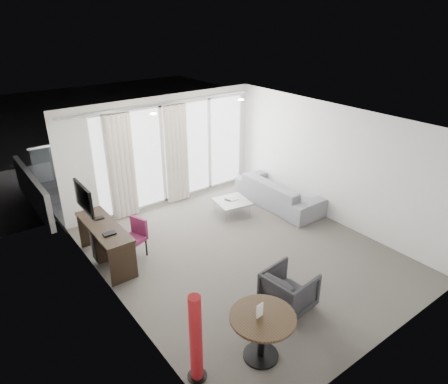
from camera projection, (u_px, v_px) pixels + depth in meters
floor at (242, 253)px, 7.86m from camera, size 5.00×6.00×0.00m
ceiling at (245, 124)px, 6.77m from camera, size 5.00×6.00×0.00m
wall_left at (114, 236)px, 5.96m from camera, size 0.00×6.00×2.60m
wall_right at (332, 164)px, 8.68m from camera, size 0.00×6.00×2.60m
wall_front at (391, 272)px, 5.14m from camera, size 5.00×0.00×2.60m
window_panel at (175, 152)px, 9.69m from camera, size 4.00×0.02×2.38m
window_frame at (175, 152)px, 9.68m from camera, size 4.10×0.06×2.44m
curtain_left at (122, 167)px, 8.78m from camera, size 0.60×0.20×2.38m
curtain_right at (177, 154)px, 9.54m from camera, size 0.60×0.20×2.38m
curtain_track at (164, 104)px, 8.88m from camera, size 4.80×0.04×0.04m
downlight_a at (153, 114)px, 7.45m from camera, size 0.12×0.12×0.02m
downlight_b at (241, 100)px, 8.59m from camera, size 0.12×0.12×0.02m
desk at (106, 244)px, 7.44m from camera, size 0.51×1.65×0.77m
tv at (83, 198)px, 7.01m from camera, size 0.05×0.80×0.50m
desk_chair at (133, 239)px, 7.58m from camera, size 0.54×0.52×0.78m
round_table at (262, 337)px, 5.39m from camera, size 1.15×1.15×0.71m
menu_card at (260, 316)px, 5.22m from camera, size 0.11×0.03×0.21m
red_lamp at (196, 339)px, 4.95m from camera, size 0.34×0.34×1.31m
tub_armchair at (289, 290)px, 6.31m from camera, size 0.81×0.79×0.67m
coffee_table at (232, 207)px, 9.30m from camera, size 0.83×0.83×0.33m
remote at (228, 199)px, 9.24m from camera, size 0.11×0.17×0.02m
magazine at (231, 197)px, 9.32m from camera, size 0.25×0.31×0.02m
sofa at (278, 192)px, 9.64m from camera, size 0.90×2.29×0.67m
terrace_slab at (150, 180)px, 11.32m from camera, size 5.60×3.00×0.12m
rattan_chair_a at (176, 158)px, 11.59m from camera, size 0.62×0.62×0.86m
rattan_chair_b at (208, 154)px, 12.00m from camera, size 0.54×0.54×0.78m
rattan_table at (213, 167)px, 11.38m from camera, size 0.61×0.61×0.52m
balustrade at (127, 148)px, 12.14m from camera, size 5.50×0.06×1.05m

